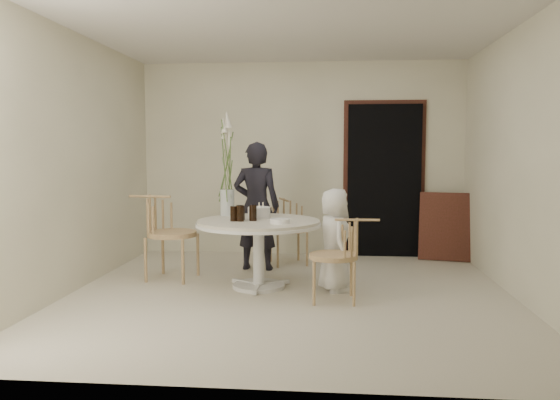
# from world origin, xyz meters

# --- Properties ---
(ground) EXTENTS (4.50, 4.50, 0.00)m
(ground) POSITION_xyz_m (0.00, 0.00, 0.00)
(ground) COLOR beige
(ground) RESTS_ON ground
(room_shell) EXTENTS (4.50, 4.50, 4.50)m
(room_shell) POSITION_xyz_m (0.00, 0.00, 1.62)
(room_shell) COLOR silver
(room_shell) RESTS_ON ground
(doorway) EXTENTS (1.00, 0.10, 2.10)m
(doorway) POSITION_xyz_m (1.15, 2.19, 1.05)
(doorway) COLOR black
(doorway) RESTS_ON ground
(door_trim) EXTENTS (1.12, 0.03, 2.22)m
(door_trim) POSITION_xyz_m (1.15, 2.23, 1.11)
(door_trim) COLOR #5C271F
(door_trim) RESTS_ON ground
(table) EXTENTS (1.33, 1.33, 0.73)m
(table) POSITION_xyz_m (-0.35, 0.25, 0.62)
(table) COLOR silver
(table) RESTS_ON ground
(picture_frame) EXTENTS (0.71, 0.35, 0.91)m
(picture_frame) POSITION_xyz_m (1.95, 1.95, 0.45)
(picture_frame) COLOR #5C271F
(picture_frame) RESTS_ON ground
(chair_far) EXTENTS (0.57, 0.59, 0.84)m
(chair_far) POSITION_xyz_m (-0.16, 1.61, 0.54)
(chair_far) COLOR tan
(chair_far) RESTS_ON ground
(chair_right) EXTENTS (0.51, 0.47, 0.82)m
(chair_right) POSITION_xyz_m (0.56, -0.19, 0.53)
(chair_right) COLOR tan
(chair_right) RESTS_ON ground
(chair_left) EXTENTS (0.62, 0.58, 0.97)m
(chair_left) POSITION_xyz_m (-1.52, 0.58, 0.63)
(chair_left) COLOR tan
(chair_left) RESTS_ON ground
(girl) EXTENTS (0.59, 0.40, 1.57)m
(girl) POSITION_xyz_m (-0.50, 1.16, 0.79)
(girl) COLOR black
(girl) RESTS_ON ground
(boy) EXTENTS (0.46, 0.59, 1.08)m
(boy) POSITION_xyz_m (0.45, 0.19, 0.54)
(boy) COLOR silver
(boy) RESTS_ON ground
(birthday_cake) EXTENTS (0.25, 0.25, 0.17)m
(birthday_cake) POSITION_xyz_m (-0.37, 0.45, 0.79)
(birthday_cake) COLOR white
(birthday_cake) RESTS_ON table
(cola_tumbler_a) EXTENTS (0.08, 0.08, 0.14)m
(cola_tumbler_a) POSITION_xyz_m (-0.53, 0.26, 0.80)
(cola_tumbler_a) COLOR black
(cola_tumbler_a) RESTS_ON table
(cola_tumbler_b) EXTENTS (0.08, 0.08, 0.16)m
(cola_tumbler_b) POSITION_xyz_m (-0.60, 0.14, 0.81)
(cola_tumbler_b) COLOR black
(cola_tumbler_b) RESTS_ON table
(cola_tumbler_c) EXTENTS (0.09, 0.09, 0.17)m
(cola_tumbler_c) POSITION_xyz_m (-0.53, 0.13, 0.81)
(cola_tumbler_c) COLOR black
(cola_tumbler_c) RESTS_ON table
(cola_tumbler_d) EXTENTS (0.09, 0.09, 0.17)m
(cola_tumbler_d) POSITION_xyz_m (-0.40, 0.19, 0.81)
(cola_tumbler_d) COLOR black
(cola_tumbler_d) RESTS_ON table
(plate_stack) EXTENTS (0.21, 0.21, 0.05)m
(plate_stack) POSITION_xyz_m (-0.10, -0.00, 0.76)
(plate_stack) COLOR white
(plate_stack) RESTS_ON table
(flower_vase) EXTENTS (0.16, 0.16, 1.18)m
(flower_vase) POSITION_xyz_m (-0.76, 0.62, 1.19)
(flower_vase) COLOR silver
(flower_vase) RESTS_ON table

